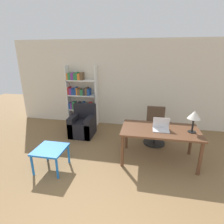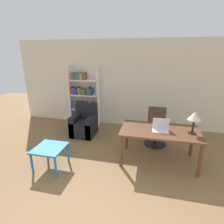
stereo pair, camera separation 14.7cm
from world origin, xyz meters
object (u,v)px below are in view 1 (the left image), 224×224
(office_chair, at_px, (155,128))
(armchair, at_px, (83,125))
(laptop, at_px, (161,127))
(table_lamp, at_px, (194,116))
(bookshelf, at_px, (81,100))
(side_table_blue, at_px, (50,151))
(desk, at_px, (160,133))

(office_chair, height_order, armchair, office_chair)
(laptop, bearing_deg, table_lamp, 0.33)
(office_chair, bearing_deg, laptop, -86.22)
(laptop, xyz_separation_m, office_chair, (-0.06, 0.87, -0.39))
(laptop, relative_size, bookshelf, 0.17)
(table_lamp, xyz_separation_m, bookshelf, (-3.05, 1.79, -0.27))
(table_lamp, bearing_deg, office_chair, 127.67)
(armchair, distance_m, bookshelf, 1.05)
(table_lamp, distance_m, office_chair, 1.29)
(side_table_blue, xyz_separation_m, bookshelf, (-0.27, 2.50, 0.44))
(table_lamp, distance_m, bookshelf, 3.55)
(armchair, bearing_deg, table_lamp, -19.43)
(bookshelf, bearing_deg, table_lamp, -30.36)
(table_lamp, bearing_deg, armchair, 160.57)
(side_table_blue, bearing_deg, office_chair, 36.71)
(laptop, bearing_deg, armchair, 155.38)
(table_lamp, height_order, side_table_blue, table_lamp)
(bookshelf, bearing_deg, armchair, -67.19)
(table_lamp, relative_size, armchair, 0.52)
(desk, xyz_separation_m, side_table_blue, (-2.16, -0.74, -0.26))
(office_chair, height_order, side_table_blue, office_chair)
(laptop, height_order, office_chair, laptop)
(laptop, height_order, armchair, laptop)
(desk, bearing_deg, office_chair, 93.41)
(office_chair, xyz_separation_m, armchair, (-2.03, 0.08, -0.12))
(desk, height_order, armchair, armchair)
(desk, height_order, laptop, laptop)
(side_table_blue, bearing_deg, armchair, 87.17)
(desk, xyz_separation_m, office_chair, (-0.05, 0.83, -0.24))
(bookshelf, bearing_deg, side_table_blue, -83.84)
(armchair, bearing_deg, desk, -23.81)
(desk, xyz_separation_m, armchair, (-2.08, 0.92, -0.35))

